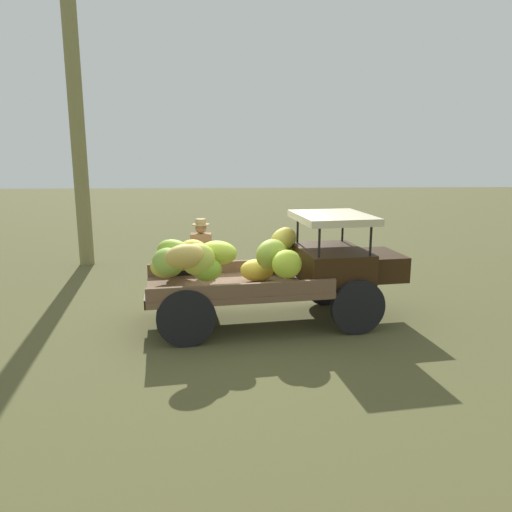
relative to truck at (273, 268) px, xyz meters
The scene contains 3 objects.
ground_plane 1.07m from the truck, 158.32° to the left, with size 60.00×60.00×0.00m, color brown.
truck is the anchor object (origin of this frame).
farmer 1.77m from the truck, 137.48° to the left, with size 0.53×0.46×1.68m.
Camera 1 is at (-0.24, -8.52, 3.02)m, focal length 34.95 mm.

